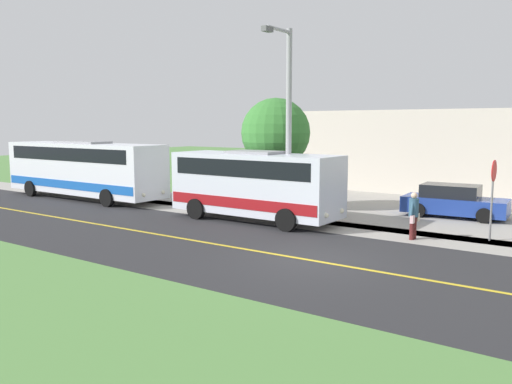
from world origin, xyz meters
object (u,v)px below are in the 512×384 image
object	(u,v)px
street_light_pole	(287,118)
tree_curbside	(276,133)
transit_bus_rear	(84,167)
stop_sign	(493,186)
commercial_building	(462,150)
shuttle_bus_front	(255,183)
parked_car_near	(454,202)
pedestrian_with_bags	(414,214)

from	to	relation	value
street_light_pole	tree_curbside	bearing A→B (deg)	-138.62
transit_bus_rear	street_light_pole	bearing A→B (deg)	91.69
transit_bus_rear	stop_sign	bearing A→B (deg)	94.43
tree_curbside	commercial_building	world-z (taller)	tree_curbside
shuttle_bus_front	stop_sign	size ratio (longest dim) A/B	2.64
parked_car_near	street_light_pole	bearing A→B (deg)	-44.45
pedestrian_with_bags	stop_sign	xyz separation A→B (m)	(-1.35, 2.33, 1.05)
street_light_pole	parked_car_near	distance (m)	8.50
stop_sign	pedestrian_with_bags	bearing A→B (deg)	-59.83
pedestrian_with_bags	stop_sign	size ratio (longest dim) A/B	0.59
shuttle_bus_front	tree_curbside	bearing A→B (deg)	-163.22
shuttle_bus_front	street_light_pole	bearing A→B (deg)	106.25
street_light_pole	parked_car_near	size ratio (longest dim) A/B	1.77
parked_car_near	tree_curbside	size ratio (longest dim) A/B	0.84
transit_bus_rear	street_light_pole	xyz separation A→B (m)	(-0.38, 12.98, 2.64)
transit_bus_rear	pedestrian_with_bags	distance (m)	18.46
transit_bus_rear	street_light_pole	world-z (taller)	street_light_pole
stop_sign	shuttle_bus_front	bearing A→B (deg)	-79.96
stop_sign	parked_car_near	distance (m)	5.04
stop_sign	tree_curbside	size ratio (longest dim) A/B	0.54
parked_car_near	shuttle_bus_front	bearing A→B (deg)	-48.87
commercial_building	pedestrian_with_bags	bearing A→B (deg)	8.91
pedestrian_with_bags	street_light_pole	xyz separation A→B (m)	(-0.13, -5.45, 3.48)
pedestrian_with_bags	shuttle_bus_front	bearing A→B (deg)	-87.78
shuttle_bus_front	parked_car_near	size ratio (longest dim) A/B	1.69
street_light_pole	commercial_building	size ratio (longest dim) A/B	0.38
transit_bus_rear	pedestrian_with_bags	bearing A→B (deg)	90.79
tree_curbside	parked_car_near	bearing A→B (deg)	111.19
transit_bus_rear	street_light_pole	size ratio (longest dim) A/B	1.37
transit_bus_rear	stop_sign	distance (m)	20.82
stop_sign	tree_curbside	world-z (taller)	tree_curbside
transit_bus_rear	tree_curbside	size ratio (longest dim) A/B	2.04
parked_car_near	tree_curbside	world-z (taller)	tree_curbside
transit_bus_rear	street_light_pole	distance (m)	13.25
transit_bus_rear	parked_car_near	xyz separation A→B (m)	(-5.85, 18.34, -1.07)
street_light_pole	parked_car_near	world-z (taller)	street_light_pole
stop_sign	commercial_building	world-z (taller)	commercial_building
tree_curbside	commercial_building	bearing A→B (deg)	160.11
street_light_pole	tree_curbside	size ratio (longest dim) A/B	1.49
shuttle_bus_front	parked_car_near	xyz separation A→B (m)	(-5.85, 6.70, -0.96)
parked_car_near	commercial_building	world-z (taller)	commercial_building
pedestrian_with_bags	stop_sign	bearing A→B (deg)	120.17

